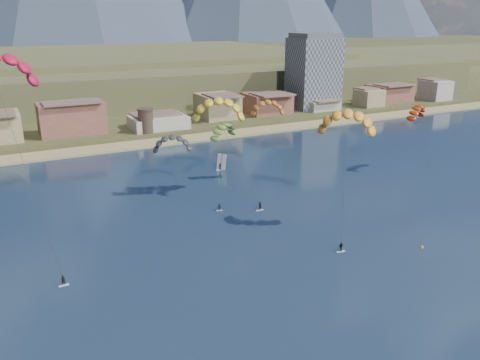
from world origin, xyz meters
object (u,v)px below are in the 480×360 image
(kitesurfer_orange, at_px, (348,118))
(kitesurfer_green, at_px, (223,129))
(apartment_tower, at_px, (314,72))
(buoy, at_px, (422,247))
(watchtower, at_px, (146,120))
(windsurfer, at_px, (221,165))
(kitesurfer_yellow, at_px, (219,106))

(kitesurfer_orange, height_order, kitesurfer_green, kitesurfer_orange)
(apartment_tower, distance_m, buoy, 135.08)
(watchtower, distance_m, windsurfer, 46.31)
(apartment_tower, height_order, buoy, apartment_tower)
(kitesurfer_yellow, xyz_separation_m, buoy, (20.73, -44.82, -21.00))
(kitesurfer_orange, distance_m, windsurfer, 50.39)
(windsurfer, bearing_deg, apartment_tower, 39.38)
(apartment_tower, height_order, kitesurfer_orange, apartment_tower)
(apartment_tower, bearing_deg, kitesurfer_green, -136.02)
(kitesurfer_yellow, bearing_deg, kitesurfer_green, -72.90)
(kitesurfer_yellow, distance_m, windsurfer, 26.41)
(kitesurfer_orange, bearing_deg, windsurfer, 97.46)
(watchtower, relative_size, windsurfer, 1.91)
(watchtower, distance_m, kitesurfer_orange, 93.26)
(kitesurfer_yellow, distance_m, kitesurfer_orange, 32.61)
(kitesurfer_green, distance_m, buoy, 50.39)
(watchtower, xyz_separation_m, kitesurfer_yellow, (-0.01, -61.27, 14.74))
(apartment_tower, xyz_separation_m, kitesurfer_green, (-79.55, -76.77, -1.84))
(apartment_tower, bearing_deg, watchtower, -170.07)
(kitesurfer_orange, height_order, windsurfer, kitesurfer_orange)
(watchtower, bearing_deg, kitesurfer_green, -89.59)
(kitesurfer_green, height_order, buoy, kitesurfer_green)
(watchtower, height_order, kitesurfer_orange, kitesurfer_orange)
(watchtower, xyz_separation_m, kitesurfer_green, (0.45, -62.77, 9.61))
(watchtower, bearing_deg, apartment_tower, 9.93)
(watchtower, relative_size, kitesurfer_green, 0.44)
(kitesurfer_orange, bearing_deg, apartment_tower, 57.66)
(kitesurfer_yellow, bearing_deg, windsurfer, 64.25)
(watchtower, distance_m, kitesurfer_green, 63.50)
(kitesurfer_green, xyz_separation_m, windsurfer, (7.19, 17.37, -14.55))
(kitesurfer_orange, xyz_separation_m, buoy, (7.12, -15.21, -22.22))
(kitesurfer_yellow, height_order, windsurfer, kitesurfer_yellow)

